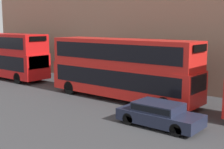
{
  "coord_description": "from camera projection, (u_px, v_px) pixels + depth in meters",
  "views": [
    {
      "loc": [
        -15.33,
        4.71,
        5.17
      ],
      "look_at": [
        0.48,
        17.58,
        1.91
      ],
      "focal_mm": 50.0,
      "sensor_mm": 36.0,
      "label": 1
    }
  ],
  "objects": [
    {
      "name": "bus_second_in_queue",
      "position": [
        122.0,
        66.0,
        21.46
      ],
      "size": [
        2.59,
        11.29,
        4.22
      ],
      "color": "red",
      "rests_on": "ground"
    },
    {
      "name": "bus_third_in_queue",
      "position": [
        3.0,
        53.0,
        30.68
      ],
      "size": [
        2.59,
        11.46,
        4.33
      ],
      "color": "red",
      "rests_on": "ground"
    },
    {
      "name": "car_hatchback",
      "position": [
        159.0,
        114.0,
        15.99
      ],
      "size": [
        1.88,
        4.31,
        1.24
      ],
      "color": "#1E2338",
      "rests_on": "ground"
    }
  ]
}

